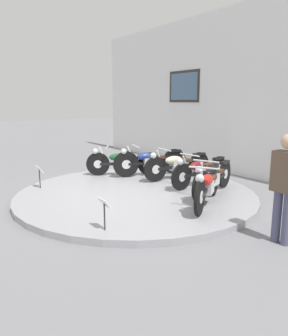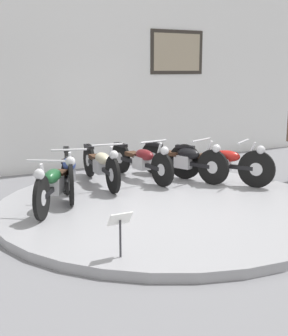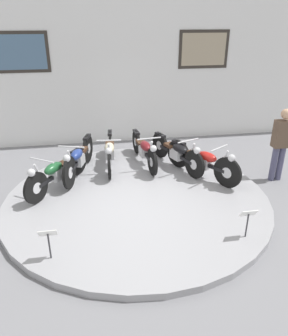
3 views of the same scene
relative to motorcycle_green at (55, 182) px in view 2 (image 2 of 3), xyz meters
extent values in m
plane|color=slate|center=(1.53, -0.58, -0.49)|extent=(60.00, 60.00, 0.00)
cylinder|color=#99999E|center=(1.53, -0.58, -0.43)|extent=(5.11, 5.11, 0.12)
cube|color=white|center=(1.53, 3.02, 1.79)|extent=(14.00, 0.20, 4.56)
cube|color=#2D2823|center=(3.93, 2.91, 2.01)|extent=(1.40, 0.02, 1.00)
cube|color=tan|center=(3.93, 2.90, 2.01)|extent=(1.24, 0.02, 0.84)
cylinder|color=black|center=(-0.35, -0.52, -0.07)|extent=(0.39, 0.54, 0.61)
cylinder|color=silver|center=(-0.35, -0.52, -0.07)|extent=(0.17, 0.21, 0.21)
cylinder|color=black|center=(0.40, 0.60, -0.07)|extent=(0.39, 0.54, 0.61)
cylinder|color=silver|center=(0.40, 0.60, -0.07)|extent=(0.17, 0.21, 0.21)
cube|color=black|center=(0.02, 0.04, -0.07)|extent=(0.75, 1.07, 0.07)
cube|color=silver|center=(0.00, 0.00, -0.05)|extent=(0.34, 0.38, 0.24)
ellipsoid|color=#1E562D|center=(-0.05, -0.08, 0.11)|extent=(0.45, 0.52, 0.20)
cube|color=#472D1E|center=(0.15, 0.22, 0.07)|extent=(0.34, 0.38, 0.07)
cube|color=black|center=(0.40, 0.60, 0.19)|extent=(0.28, 0.35, 0.06)
cylinder|color=silver|center=(-0.27, -0.40, 0.13)|extent=(0.18, 0.23, 0.54)
cylinder|color=silver|center=(-0.21, -0.31, 0.39)|extent=(0.47, 0.33, 0.03)
sphere|color=silver|center=(-0.39, -0.57, 0.27)|extent=(0.15, 0.15, 0.15)
cylinder|color=black|center=(0.24, -0.02, -0.04)|extent=(0.25, 0.66, 0.67)
cylinder|color=silver|center=(0.24, -0.02, -0.04)|extent=(0.13, 0.24, 0.24)
cylinder|color=black|center=(0.63, 1.27, -0.04)|extent=(0.25, 0.66, 0.67)
cylinder|color=silver|center=(0.63, 1.27, -0.04)|extent=(0.13, 0.24, 0.24)
cube|color=black|center=(0.43, 0.62, -0.04)|extent=(0.42, 1.21, 0.07)
cube|color=silver|center=(0.42, 0.58, -0.02)|extent=(0.28, 0.36, 0.24)
ellipsoid|color=navy|center=(0.39, 0.49, 0.14)|extent=(0.35, 0.52, 0.20)
cube|color=#472D1E|center=(0.50, 0.83, 0.10)|extent=(0.28, 0.36, 0.07)
cube|color=black|center=(0.63, 1.27, 0.25)|extent=(0.20, 0.37, 0.06)
cylinder|color=silver|center=(0.28, 0.12, 0.16)|extent=(0.11, 0.25, 0.54)
cylinder|color=silver|center=(0.31, 0.22, 0.42)|extent=(0.53, 0.19, 0.03)
sphere|color=silver|center=(0.22, -0.08, 0.30)|extent=(0.15, 0.15, 0.15)
cylinder|color=black|center=(1.07, 0.29, -0.06)|extent=(0.11, 0.62, 0.62)
cylinder|color=silver|center=(1.07, 0.29, -0.06)|extent=(0.08, 0.22, 0.22)
cylinder|color=black|center=(1.19, 1.63, -0.06)|extent=(0.11, 0.62, 0.62)
cylinder|color=silver|center=(1.19, 1.63, -0.06)|extent=(0.08, 0.22, 0.22)
cube|color=black|center=(1.13, 0.96, -0.06)|extent=(0.18, 1.24, 0.07)
cube|color=silver|center=(1.13, 0.92, -0.04)|extent=(0.23, 0.34, 0.24)
ellipsoid|color=beige|center=(1.12, 0.82, 0.12)|extent=(0.26, 0.50, 0.20)
cube|color=#472D1E|center=(1.15, 1.18, 0.08)|extent=(0.23, 0.34, 0.07)
cube|color=black|center=(1.19, 1.63, 0.20)|extent=(0.13, 0.37, 0.06)
cylinder|color=silver|center=(1.08, 0.44, 0.14)|extent=(0.07, 0.25, 0.54)
cylinder|color=silver|center=(1.09, 0.54, 0.40)|extent=(0.54, 0.08, 0.03)
sphere|color=silver|center=(1.07, 0.23, 0.28)|extent=(0.15, 0.15, 0.15)
cylinder|color=black|center=(2.01, 0.29, -0.07)|extent=(0.12, 0.60, 0.60)
cylinder|color=silver|center=(2.01, 0.29, -0.07)|extent=(0.09, 0.22, 0.21)
cylinder|color=black|center=(1.86, 1.63, -0.07)|extent=(0.12, 0.60, 0.60)
cylinder|color=silver|center=(1.86, 1.63, -0.07)|extent=(0.09, 0.22, 0.21)
cube|color=black|center=(1.93, 0.96, -0.07)|extent=(0.21, 1.24, 0.07)
cube|color=silver|center=(1.94, 0.92, -0.05)|extent=(0.24, 0.34, 0.24)
ellipsoid|color=maroon|center=(1.95, 0.82, 0.11)|extent=(0.27, 0.50, 0.20)
cube|color=#472D1E|center=(1.91, 1.18, 0.07)|extent=(0.24, 0.34, 0.07)
cube|color=black|center=(1.86, 1.63, 0.18)|extent=(0.14, 0.37, 0.06)
cylinder|color=silver|center=(1.99, 0.44, 0.13)|extent=(0.07, 0.25, 0.54)
cylinder|color=silver|center=(1.98, 0.54, 0.39)|extent=(0.54, 0.09, 0.03)
sphere|color=silver|center=(2.02, 0.23, 0.27)|extent=(0.15, 0.15, 0.15)
cylinder|color=black|center=(2.87, -0.01, -0.06)|extent=(0.27, 0.61, 0.63)
cylinder|color=silver|center=(2.87, -0.01, -0.06)|extent=(0.14, 0.23, 0.22)
cylinder|color=black|center=(2.39, 1.25, -0.06)|extent=(0.27, 0.61, 0.63)
cylinder|color=silver|center=(2.39, 1.25, -0.06)|extent=(0.14, 0.23, 0.22)
cube|color=black|center=(2.63, 0.62, -0.06)|extent=(0.51, 1.19, 0.07)
cube|color=silver|center=(2.65, 0.59, -0.04)|extent=(0.30, 0.37, 0.24)
ellipsoid|color=black|center=(2.68, 0.49, 0.12)|extent=(0.38, 0.53, 0.20)
cube|color=#472D1E|center=(2.55, 0.83, 0.08)|extent=(0.30, 0.37, 0.07)
cube|color=black|center=(2.39, 1.25, 0.20)|extent=(0.22, 0.37, 0.06)
cylinder|color=silver|center=(2.82, 0.13, 0.14)|extent=(0.13, 0.25, 0.54)
cylinder|color=silver|center=(2.78, 0.23, 0.40)|extent=(0.52, 0.22, 0.03)
sphere|color=silver|center=(2.89, -0.06, 0.28)|extent=(0.15, 0.15, 0.15)
cylinder|color=black|center=(3.40, -0.54, -0.05)|extent=(0.39, 0.58, 0.65)
cylinder|color=silver|center=(3.40, -0.54, -0.05)|extent=(0.18, 0.23, 0.23)
cylinder|color=black|center=(2.68, 0.61, -0.05)|extent=(0.39, 0.58, 0.65)
cylinder|color=silver|center=(2.68, 0.61, -0.05)|extent=(0.18, 0.23, 0.23)
cube|color=black|center=(3.04, 0.04, -0.05)|extent=(0.72, 1.09, 0.07)
cube|color=silver|center=(3.06, 0.00, -0.03)|extent=(0.34, 0.38, 0.24)
ellipsoid|color=red|center=(3.12, -0.08, 0.13)|extent=(0.44, 0.52, 0.20)
cube|color=#472D1E|center=(2.93, 0.22, 0.09)|extent=(0.34, 0.38, 0.07)
cube|color=black|center=(2.68, 0.61, 0.23)|extent=(0.28, 0.36, 0.06)
cylinder|color=silver|center=(3.32, -0.41, 0.15)|extent=(0.17, 0.24, 0.54)
cylinder|color=silver|center=(3.26, -0.32, 0.41)|extent=(0.47, 0.31, 0.03)
sphere|color=silver|center=(3.43, -0.59, 0.29)|extent=(0.15, 0.15, 0.15)
cylinder|color=#333338|center=(0.02, -2.19, -0.16)|extent=(0.02, 0.02, 0.42)
cube|color=white|center=(0.02, -2.19, 0.06)|extent=(0.26, 0.11, 0.15)
camera|label=1|loc=(7.23, -4.43, 1.56)|focal=35.00mm
camera|label=2|loc=(-2.02, -6.52, 1.63)|focal=50.00mm
camera|label=3|loc=(0.72, -6.14, 2.82)|focal=35.00mm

